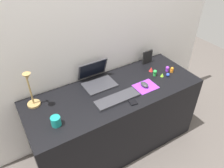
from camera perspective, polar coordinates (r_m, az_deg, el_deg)
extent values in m
plane|color=#59514C|center=(2.56, 0.66, -14.82)|extent=(6.00, 6.00, 0.00)
cube|color=silver|center=(2.25, -4.03, 4.44)|extent=(2.87, 0.05, 1.61)
cube|color=black|center=(2.28, 0.73, -9.03)|extent=(1.67, 0.64, 0.74)
cube|color=#333338|center=(2.09, -3.23, -0.22)|extent=(0.30, 0.21, 0.01)
cube|color=#333338|center=(2.14, -5.10, 3.85)|extent=(0.30, 0.07, 0.19)
cube|color=black|center=(2.13, -5.03, 3.82)|extent=(0.27, 0.06, 0.17)
cube|color=#333338|center=(1.93, 1.38, -3.83)|extent=(0.41, 0.13, 0.02)
cube|color=purple|center=(2.10, 8.76, -0.66)|extent=(0.21, 0.17, 0.00)
ellipsoid|color=#333338|center=(2.09, 8.46, -0.15)|extent=(0.06, 0.10, 0.03)
cube|color=black|center=(1.93, 5.12, -4.21)|extent=(0.08, 0.14, 0.01)
cylinder|color=#A5844C|center=(1.99, -19.66, -4.90)|extent=(0.11, 0.11, 0.02)
cylinder|color=#A5844C|center=(1.90, -20.62, -1.34)|extent=(0.01, 0.01, 0.30)
cylinder|color=#A5844C|center=(1.79, -21.44, 2.11)|extent=(0.01, 0.09, 0.07)
cone|color=#A5844C|center=(1.76, -21.28, 1.87)|extent=(0.06, 0.06, 0.05)
cube|color=black|center=(2.43, 9.20, 6.95)|extent=(0.12, 0.02, 0.15)
cylinder|color=teal|center=(1.75, -14.42, -9.36)|extent=(0.08, 0.08, 0.08)
cylinder|color=orange|center=(2.36, 15.30, 3.31)|extent=(0.03, 0.03, 0.03)
sphere|color=orange|center=(2.34, 15.41, 3.89)|extent=(0.03, 0.03, 0.03)
ellipsoid|color=blue|center=(2.28, 14.36, 2.33)|extent=(0.03, 0.03, 0.04)
cone|color=red|center=(2.32, 10.17, 3.83)|extent=(0.04, 0.04, 0.05)
cylinder|color=purple|center=(2.36, 14.18, 3.50)|extent=(0.03, 0.03, 0.03)
sphere|color=purple|center=(2.35, 14.28, 4.09)|extent=(0.04, 0.04, 0.04)
cone|color=#8CDB33|center=(2.27, 12.97, 2.33)|extent=(0.03, 0.03, 0.04)
cylinder|color=green|center=(2.26, 11.01, 2.53)|extent=(0.03, 0.03, 0.03)
sphere|color=green|center=(2.25, 11.11, 3.21)|extent=(0.04, 0.04, 0.04)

